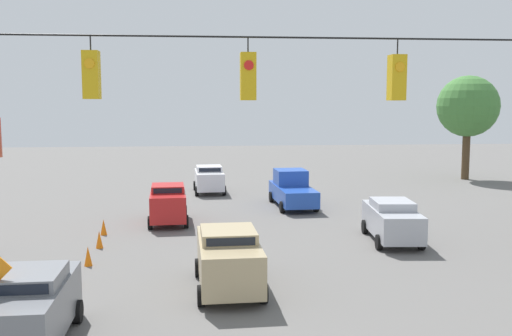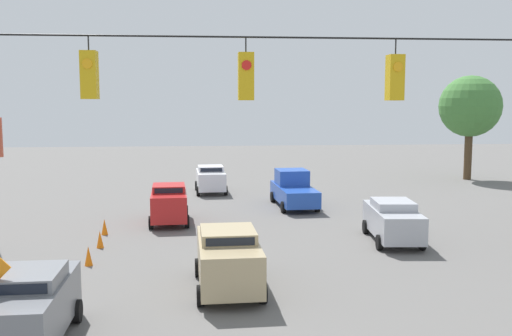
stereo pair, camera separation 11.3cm
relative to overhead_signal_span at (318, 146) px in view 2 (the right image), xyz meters
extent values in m
cylinder|color=black|center=(-0.05, 0.00, 2.27)|extent=(22.02, 0.04, 0.04)
cube|color=gold|center=(-1.65, 0.00, 1.45)|extent=(0.32, 0.36, 0.97)
cylinder|color=black|center=(-1.65, 0.00, 2.10)|extent=(0.03, 0.03, 0.34)
cylinder|color=orange|center=(-1.65, 0.19, 1.67)|extent=(0.20, 0.02, 0.20)
cube|color=gold|center=(1.55, 0.00, 1.46)|extent=(0.32, 0.36, 0.99)
cylinder|color=black|center=(1.55, 0.00, 2.11)|extent=(0.03, 0.03, 0.32)
cylinder|color=red|center=(1.55, 0.19, 1.68)|extent=(0.20, 0.02, 0.20)
cube|color=gold|center=(4.75, 0.00, 1.48)|extent=(0.32, 0.36, 0.97)
cylinder|color=black|center=(4.75, 0.00, 2.12)|extent=(0.03, 0.03, 0.31)
cylinder|color=orange|center=(4.75, 0.19, 1.69)|extent=(0.20, 0.02, 0.20)
cube|color=#A8AAB2|center=(-5.78, -11.92, -4.28)|extent=(2.17, 4.71, 1.15)
cube|color=#A8AAB2|center=(-5.78, -11.92, -3.52)|extent=(1.80, 2.15, 0.36)
cube|color=black|center=(-5.87, -12.93, -3.52)|extent=(1.41, 0.15, 0.25)
cylinder|color=black|center=(-6.80, -13.32, -4.85)|extent=(0.28, 0.66, 0.64)
cylinder|color=black|center=(-5.03, -13.48, -4.85)|extent=(0.28, 0.66, 0.64)
cylinder|color=black|center=(-6.53, -10.36, -4.85)|extent=(0.28, 0.66, 0.64)
cylinder|color=black|center=(-4.77, -10.52, -4.85)|extent=(0.28, 0.66, 0.64)
cube|color=slate|center=(6.89, -2.26, -4.23)|extent=(1.91, 4.25, 1.24)
cube|color=slate|center=(6.89, -2.26, -3.43)|extent=(1.71, 1.89, 0.36)
cube|color=black|center=(6.87, -1.32, -3.43)|extent=(1.45, 0.05, 0.25)
cylinder|color=black|center=(7.83, -3.61, -4.85)|extent=(0.23, 0.64, 0.64)
cylinder|color=black|center=(6.01, -3.65, -4.85)|extent=(0.23, 0.64, 0.64)
cube|color=silver|center=(2.02, -26.28, -4.27)|extent=(1.99, 3.96, 1.15)
cube|color=silver|center=(2.02, -26.28, -3.52)|extent=(1.74, 1.79, 0.36)
cube|color=black|center=(1.98, -25.42, -3.52)|extent=(1.44, 0.09, 0.25)
cylinder|color=black|center=(2.85, -24.97, -4.85)|extent=(0.25, 0.65, 0.64)
cylinder|color=black|center=(1.06, -25.07, -4.85)|extent=(0.25, 0.65, 0.64)
cylinder|color=black|center=(2.98, -27.49, -4.85)|extent=(0.25, 0.65, 0.64)
cylinder|color=black|center=(1.19, -27.58, -4.85)|extent=(0.25, 0.65, 0.64)
cube|color=tan|center=(1.70, -6.13, -4.19)|extent=(2.04, 4.59, 1.32)
cube|color=tan|center=(1.70, -6.13, -3.34)|extent=(1.81, 2.05, 0.36)
cube|color=black|center=(1.66, -5.12, -3.34)|extent=(1.52, 0.07, 0.25)
cylinder|color=black|center=(2.60, -4.63, -4.85)|extent=(0.24, 0.65, 0.64)
cylinder|color=black|center=(0.70, -4.69, -4.85)|extent=(0.24, 0.65, 0.64)
cylinder|color=black|center=(2.69, -7.57, -4.85)|extent=(0.24, 0.65, 0.64)
cylinder|color=black|center=(0.80, -7.63, -4.85)|extent=(0.24, 0.65, 0.64)
cube|color=#234CB2|center=(-2.77, -20.58, -4.40)|extent=(2.19, 5.42, 0.90)
cube|color=#234CB2|center=(-2.74, -21.21, -3.50)|extent=(1.87, 2.01, 0.90)
cube|color=black|center=(-2.69, -22.18, -3.50)|extent=(1.54, 0.10, 0.63)
cylinder|color=black|center=(-3.65, -22.35, -4.85)|extent=(0.25, 0.65, 0.64)
cylinder|color=black|center=(-1.72, -22.26, -4.85)|extent=(0.25, 0.65, 0.64)
cylinder|color=black|center=(-3.82, -18.89, -4.85)|extent=(0.25, 0.65, 0.64)
cylinder|color=black|center=(-1.90, -18.80, -4.85)|extent=(0.25, 0.65, 0.64)
cube|color=red|center=(4.24, -16.70, -4.20)|extent=(1.94, 4.09, 1.29)
cube|color=red|center=(4.24, -16.70, -3.38)|extent=(1.68, 1.84, 0.36)
cube|color=black|center=(4.19, -15.81, -3.38)|extent=(1.38, 0.09, 0.25)
cylinder|color=black|center=(5.03, -15.35, -4.85)|extent=(0.25, 0.65, 0.64)
cylinder|color=black|center=(3.31, -15.44, -4.85)|extent=(0.25, 0.65, 0.64)
cylinder|color=black|center=(5.17, -17.95, -4.85)|extent=(0.25, 0.65, 0.64)
cylinder|color=black|center=(3.44, -18.04, -4.85)|extent=(0.25, 0.65, 0.64)
cone|color=orange|center=(6.94, -4.20, -4.80)|extent=(0.30, 0.30, 0.74)
cone|color=orange|center=(6.85, -6.73, -4.80)|extent=(0.30, 0.30, 0.74)
cone|color=orange|center=(6.80, -9.29, -4.80)|extent=(0.30, 0.30, 0.74)
cone|color=orange|center=(6.84, -11.91, -4.80)|extent=(0.30, 0.30, 0.74)
cone|color=orange|center=(7.06, -14.35, -4.80)|extent=(0.30, 0.30, 0.74)
cylinder|color=#4C3823|center=(-18.36, -31.15, -2.93)|extent=(0.60, 0.60, 4.47)
sphere|color=#427A38|center=(-18.36, -31.15, 0.62)|extent=(4.80, 4.80, 4.80)
camera|label=1|loc=(2.55, 12.00, 0.92)|focal=40.00mm
camera|label=2|loc=(2.44, 12.01, 0.92)|focal=40.00mm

